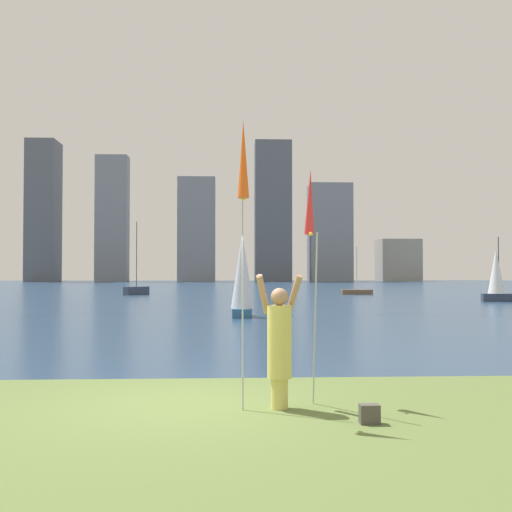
# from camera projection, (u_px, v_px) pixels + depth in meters

# --- Properties ---
(ground) EXTENTS (120.00, 138.00, 0.12)m
(ground) POSITION_uv_depth(u_px,v_px,m) (221.00, 292.00, 59.85)
(ground) COLOR #5B7038
(person) EXTENTS (0.71, 0.52, 1.93)m
(person) POSITION_uv_depth(u_px,v_px,m) (279.00, 342.00, 8.68)
(person) COLOR #D8CC66
(person) RESTS_ON ground
(kite_flag_left) EXTENTS (0.16, 0.65, 4.13)m
(kite_flag_left) POSITION_uv_depth(u_px,v_px,m) (243.00, 167.00, 8.46)
(kite_flag_left) COLOR #B2B2B7
(kite_flag_left) RESTS_ON ground
(kite_flag_right) EXTENTS (0.16, 0.93, 3.55)m
(kite_flag_right) POSITION_uv_depth(u_px,v_px,m) (310.00, 208.00, 9.33)
(kite_flag_right) COLOR #B2B2B7
(kite_flag_right) RESTS_ON ground
(bag) EXTENTS (0.26, 0.16, 0.25)m
(bag) POSITION_uv_depth(u_px,v_px,m) (370.00, 414.00, 7.79)
(bag) COLOR #4C4742
(bag) RESTS_ON ground
(sailboat_3) EXTENTS (1.06, 2.02, 5.63)m
(sailboat_3) POSITION_uv_depth(u_px,v_px,m) (242.00, 277.00, 26.00)
(sailboat_3) COLOR #2D6084
(sailboat_3) RESTS_ON ground
(sailboat_4) EXTENTS (2.21, 1.23, 4.21)m
(sailboat_4) POSITION_uv_depth(u_px,v_px,m) (497.00, 276.00, 39.19)
(sailboat_4) COLOR #333D51
(sailboat_4) RESTS_ON ground
(sailboat_7) EXTENTS (2.60, 0.95, 4.08)m
(sailboat_7) POSITION_uv_depth(u_px,v_px,m) (357.00, 291.00, 51.36)
(sailboat_7) COLOR brown
(sailboat_7) RESTS_ON ground
(sailboat_8) EXTENTS (2.02, 2.07, 6.10)m
(sailboat_8) POSITION_uv_depth(u_px,v_px,m) (136.00, 290.00, 50.15)
(sailboat_8) COLOR #333D51
(sailboat_8) RESTS_ON ground
(skyline_tower_0) EXTENTS (5.34, 6.29, 26.57)m
(skyline_tower_0) POSITION_uv_depth(u_px,v_px,m) (43.00, 211.00, 113.45)
(skyline_tower_0) COLOR #565B66
(skyline_tower_0) RESTS_ON ground
(skyline_tower_1) EXTENTS (5.94, 3.70, 23.85)m
(skyline_tower_1) POSITION_uv_depth(u_px,v_px,m) (112.00, 219.00, 113.96)
(skyline_tower_1) COLOR gray
(skyline_tower_1) RESTS_ON ground
(skyline_tower_2) EXTENTS (7.00, 4.92, 19.65)m
(skyline_tower_2) POSITION_uv_depth(u_px,v_px,m) (197.00, 230.00, 114.06)
(skyline_tower_2) COLOR gray
(skyline_tower_2) RESTS_ON ground
(skyline_tower_3) EXTENTS (6.90, 4.93, 26.65)m
(skyline_tower_3) POSITION_uv_depth(u_px,v_px,m) (273.00, 212.00, 114.54)
(skyline_tower_3) COLOR #565B66
(skyline_tower_3) RESTS_ON ground
(skyline_tower_4) EXTENTS (7.94, 6.60, 18.59)m
(skyline_tower_4) POSITION_uv_depth(u_px,v_px,m) (330.00, 233.00, 115.36)
(skyline_tower_4) COLOR gray
(skyline_tower_4) RESTS_ON ground
(skyline_tower_5) EXTENTS (7.88, 6.40, 8.26)m
(skyline_tower_5) POSITION_uv_depth(u_px,v_px,m) (398.00, 260.00, 119.40)
(skyline_tower_5) COLOR gray
(skyline_tower_5) RESTS_ON ground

